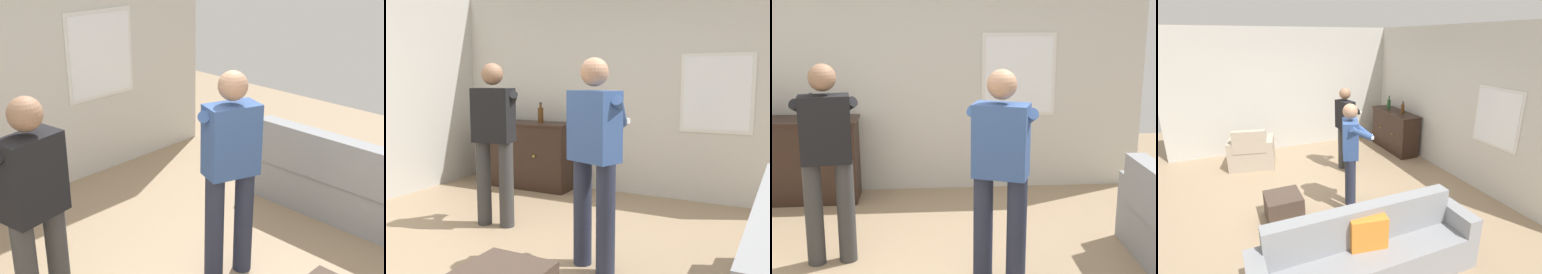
% 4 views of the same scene
% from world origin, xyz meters
% --- Properties ---
extents(ground, '(10.40, 10.40, 0.00)m').
position_xyz_m(ground, '(0.00, 0.00, 0.00)').
color(ground, '#9E8466').
extents(wall_back_with_window, '(5.20, 0.15, 2.80)m').
position_xyz_m(wall_back_with_window, '(0.02, 2.66, 1.40)').
color(wall_back_with_window, beige).
rests_on(wall_back_with_window, ground).
extents(sideboard_cabinet, '(1.43, 0.49, 0.93)m').
position_xyz_m(sideboard_cabinet, '(-1.42, 2.30, 0.47)').
color(sideboard_cabinet, black).
rests_on(sideboard_cabinet, ground).
extents(bottle_wine_green, '(0.08, 0.08, 0.27)m').
position_xyz_m(bottle_wine_green, '(-1.20, 2.36, 1.04)').
color(bottle_wine_green, '#593314').
rests_on(bottle_wine_green, sideboard_cabinet).
extents(bottle_liquor_amber, '(0.08, 0.08, 0.32)m').
position_xyz_m(bottle_liquor_amber, '(-1.71, 2.30, 1.05)').
color(bottle_liquor_amber, '#1E4C23').
rests_on(bottle_liquor_amber, sideboard_cabinet).
extents(person_standing_left, '(0.55, 0.50, 1.68)m').
position_xyz_m(person_standing_left, '(-0.77, 0.77, 0.94)').
color(person_standing_left, '#383838').
rests_on(person_standing_left, ground).
extents(person_standing_right, '(0.52, 0.52, 1.68)m').
position_xyz_m(person_standing_right, '(0.59, 0.28, 0.94)').
color(person_standing_right, '#282D42').
rests_on(person_standing_right, ground).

